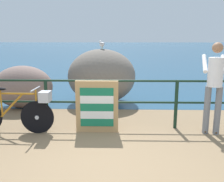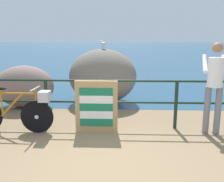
# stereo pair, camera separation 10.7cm
# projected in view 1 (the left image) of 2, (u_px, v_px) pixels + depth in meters

# --- Properties ---
(ground_plane) EXTENTS (120.00, 120.00, 0.10)m
(ground_plane) POSITION_uv_depth(u_px,v_px,m) (117.00, 59.00, 23.29)
(ground_plane) COLOR #846B4C
(sea_surface) EXTENTS (120.00, 90.00, 0.01)m
(sea_surface) POSITION_uv_depth(u_px,v_px,m) (118.00, 47.00, 50.68)
(sea_surface) COLOR navy
(sea_surface) RESTS_ON ground_plane
(promenade_railing) EXTENTS (8.16, 0.07, 1.02)m
(promenade_railing) POSITION_uv_depth(u_px,v_px,m) (111.00, 98.00, 5.22)
(promenade_railing) COLOR black
(promenade_railing) RESTS_ON ground_plane
(bicycle) EXTENTS (1.70, 0.48, 0.92)m
(bicycle) POSITION_uv_depth(u_px,v_px,m) (18.00, 110.00, 4.96)
(bicycle) COLOR black
(bicycle) RESTS_ON ground_plane
(person_at_railing) EXTENTS (0.54, 0.67, 1.78)m
(person_at_railing) POSITION_uv_depth(u_px,v_px,m) (214.00, 84.00, 4.83)
(person_at_railing) COLOR slate
(person_at_railing) RESTS_ON ground_plane
(folded_deckchair_stack) EXTENTS (0.84, 0.10, 1.04)m
(folded_deckchair_stack) POSITION_uv_depth(u_px,v_px,m) (97.00, 107.00, 5.01)
(folded_deckchair_stack) COLOR tan
(folded_deckchair_stack) RESTS_ON ground_plane
(breakwater_boulder_main) EXTENTS (1.93, 1.72, 1.55)m
(breakwater_boulder_main) POSITION_uv_depth(u_px,v_px,m) (102.00, 76.00, 7.25)
(breakwater_boulder_main) COLOR slate
(breakwater_boulder_main) RESTS_ON ground
(breakwater_boulder_left) EXTENTS (1.58, 1.14, 1.13)m
(breakwater_boulder_left) POSITION_uv_depth(u_px,v_px,m) (23.00, 87.00, 6.79)
(breakwater_boulder_left) COLOR gray
(breakwater_boulder_left) RESTS_ON ground
(seagull) EXTENTS (0.22, 0.33, 0.23)m
(seagull) POSITION_uv_depth(u_px,v_px,m) (102.00, 44.00, 7.10)
(seagull) COLOR gold
(seagull) RESTS_ON breakwater_boulder_main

